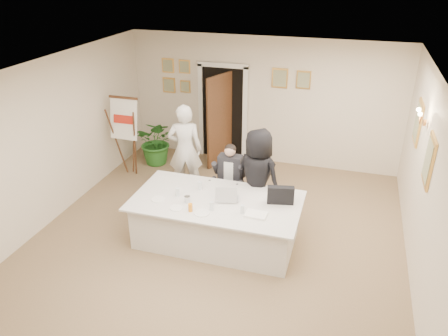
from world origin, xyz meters
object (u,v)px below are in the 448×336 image
conference_table (216,220)px  oj_glass (190,208)px  steel_jug (187,199)px  standing_man (185,150)px  standing_woman (258,178)px  laptop (228,191)px  flip_chart (128,140)px  seated_man (229,178)px  potted_palm (157,141)px  paper_stack (256,215)px  laptop_bag (281,195)px

conference_table → oj_glass: bearing=-121.6°
steel_jug → conference_table: bearing=26.6°
oj_glass → steel_jug: 0.27m
steel_jug → oj_glass: bearing=-58.7°
standing_man → standing_woman: standing_man is taller
standing_man → laptop: standing_man is taller
steel_jug → flip_chart: bearing=136.2°
seated_man → potted_palm: seated_man is taller
laptop → steel_jug: (-0.59, -0.29, -0.08)m
seated_man → flip_chart: flip_chart is taller
standing_man → paper_stack: standing_man is taller
paper_stack → potted_palm: bearing=136.4°
conference_table → steel_jug: bearing=-153.4°
standing_woman → oj_glass: bearing=77.7°
laptop → oj_glass: (-0.45, -0.52, -0.07)m
laptop_bag → paper_stack: laptop_bag is taller
standing_woman → laptop_bag: standing_woman is taller
standing_woman → potted_palm: 3.22m
oj_glass → seated_man: bearing=82.0°
conference_table → potted_palm: size_ratio=2.52×
standing_woman → oj_glass: 1.42m
oj_glass → conference_table: bearing=58.4°
laptop_bag → oj_glass: 1.41m
potted_palm → steel_jug: potted_palm is taller
conference_table → laptop: size_ratio=7.52×
steel_jug → standing_man: bearing=112.5°
standing_man → oj_glass: standing_man is taller
seated_man → oj_glass: size_ratio=10.18×
standing_man → standing_woman: size_ratio=1.04×
seated_man → laptop: size_ratio=3.72×
potted_palm → conference_table: bearing=-48.7°
standing_man → oj_glass: (0.83, -1.89, -0.06)m
potted_palm → laptop_bag: 3.95m
conference_table → standing_man: 1.89m
laptop → steel_jug: size_ratio=3.24×
standing_man → standing_woman: bearing=140.0°
conference_table → seated_man: bearing=94.1°
conference_table → standing_man: size_ratio=1.48×
conference_table → laptop_bag: 1.14m
potted_palm → laptop: (2.37, -2.42, 0.38)m
flip_chart → standing_woman: standing_woman is taller
seated_man → standing_woman: size_ratio=0.76×
standing_woman → laptop_bag: bearing=151.7°
flip_chart → standing_man: bearing=-14.3°
conference_table → standing_woman: size_ratio=1.53×
conference_table → steel_jug: 0.63m
potted_palm → laptop_bag: bearing=-35.9°
potted_palm → standing_man: bearing=-43.7°
flip_chart → standing_woman: 3.21m
flip_chart → steel_jug: 2.93m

